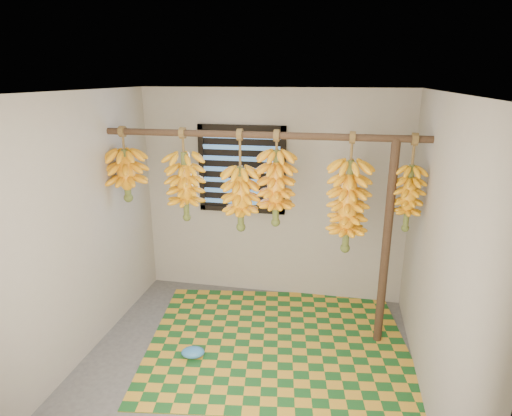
% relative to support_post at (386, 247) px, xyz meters
% --- Properties ---
extents(floor, '(3.00, 3.00, 0.01)m').
position_rel_support_post_xyz_m(floor, '(-1.20, -0.70, -1.00)').
color(floor, '#484848').
rests_on(floor, ground).
extents(ceiling, '(3.00, 3.00, 0.01)m').
position_rel_support_post_xyz_m(ceiling, '(-1.20, -0.70, 1.40)').
color(ceiling, silver).
rests_on(ceiling, wall_back).
extents(wall_back, '(3.00, 0.01, 2.40)m').
position_rel_support_post_xyz_m(wall_back, '(-1.20, 0.80, 0.20)').
color(wall_back, gray).
rests_on(wall_back, floor).
extents(wall_left, '(0.01, 3.00, 2.40)m').
position_rel_support_post_xyz_m(wall_left, '(-2.71, -0.70, 0.20)').
color(wall_left, gray).
rests_on(wall_left, floor).
extents(wall_right, '(0.01, 3.00, 2.40)m').
position_rel_support_post_xyz_m(wall_right, '(0.30, -0.70, 0.20)').
color(wall_right, gray).
rests_on(wall_right, floor).
extents(window, '(1.00, 0.04, 1.00)m').
position_rel_support_post_xyz_m(window, '(-1.55, 0.78, 0.50)').
color(window, black).
rests_on(window, wall_back).
extents(hanging_pole, '(3.00, 0.06, 0.06)m').
position_rel_support_post_xyz_m(hanging_pole, '(-1.20, 0.00, 1.00)').
color(hanging_pole, '#442D20').
rests_on(hanging_pole, wall_left).
extents(support_post, '(0.08, 0.08, 2.00)m').
position_rel_support_post_xyz_m(support_post, '(0.00, 0.00, 0.00)').
color(support_post, '#442D20').
rests_on(support_post, floor).
extents(woven_mat, '(2.75, 2.33, 0.01)m').
position_rel_support_post_xyz_m(woven_mat, '(-0.97, -0.22, -0.99)').
color(woven_mat, '#174F1E').
rests_on(woven_mat, floor).
extents(plastic_bag, '(0.25, 0.20, 0.09)m').
position_rel_support_post_xyz_m(plastic_bag, '(-1.71, -0.62, -0.95)').
color(plastic_bag, '#3075B5').
rests_on(plastic_bag, woven_mat).
extents(banana_bunch_a, '(0.38, 0.38, 0.74)m').
position_rel_support_post_xyz_m(banana_bunch_a, '(-2.55, -0.00, 0.57)').
color(banana_bunch_a, brown).
rests_on(banana_bunch_a, hanging_pole).
extents(banana_bunch_b, '(0.37, 0.37, 0.91)m').
position_rel_support_post_xyz_m(banana_bunch_b, '(-1.94, -0.00, 0.48)').
color(banana_bunch_b, brown).
rests_on(banana_bunch_b, hanging_pole).
extents(banana_bunch_c, '(0.33, 0.33, 0.97)m').
position_rel_support_post_xyz_m(banana_bunch_c, '(-1.38, 0.00, 0.39)').
color(banana_bunch_c, brown).
rests_on(banana_bunch_c, hanging_pole).
extents(banana_bunch_d, '(0.34, 0.34, 0.90)m').
position_rel_support_post_xyz_m(banana_bunch_d, '(-1.04, 0.00, 0.51)').
color(banana_bunch_d, brown).
rests_on(banana_bunch_d, hanging_pole).
extents(banana_bunch_e, '(0.36, 0.36, 1.11)m').
position_rel_support_post_xyz_m(banana_bunch_e, '(-0.37, 0.00, 0.37)').
color(banana_bunch_e, brown).
rests_on(banana_bunch_e, hanging_pole).
extents(banana_bunch_f, '(0.26, 0.26, 0.88)m').
position_rel_support_post_xyz_m(banana_bunch_f, '(0.15, 0.00, 0.48)').
color(banana_bunch_f, brown).
rests_on(banana_bunch_f, hanging_pole).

